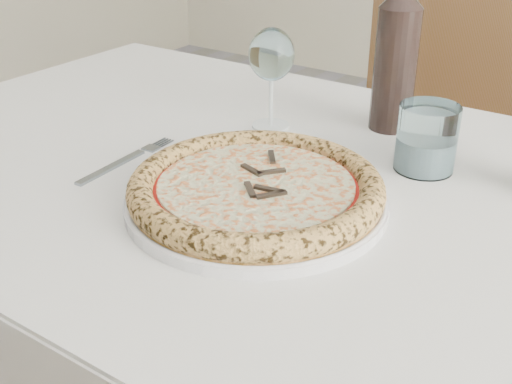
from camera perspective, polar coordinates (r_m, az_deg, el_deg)
dining_table at (r=0.96m, az=3.41°, el=-3.45°), size 1.47×0.87×0.76m
chair_far at (r=1.72m, az=15.40°, el=5.04°), size 0.48×0.48×0.93m
plate at (r=0.84m, az=0.00°, el=-0.68°), size 0.34×0.34×0.02m
pizza at (r=0.83m, az=-0.00°, el=0.39°), size 0.33×0.33×0.03m
fork at (r=0.98m, az=-11.60°, el=2.74°), size 0.02×0.19×0.00m
wine_glass at (r=1.06m, az=1.38°, el=11.89°), size 0.08×0.08×0.17m
tumbler at (r=0.96m, az=14.89°, el=4.27°), size 0.09×0.09×0.10m
wine_bottle at (r=1.08m, az=12.35°, el=11.66°), size 0.07×0.07×0.29m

